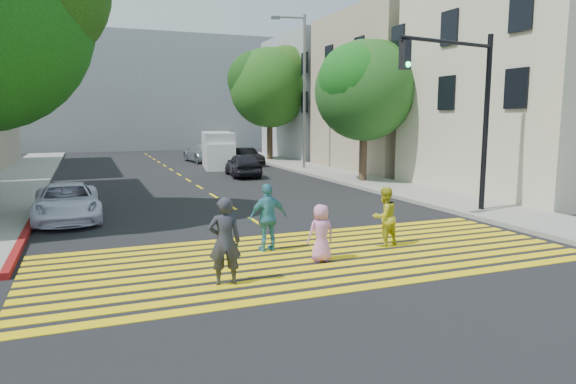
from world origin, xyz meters
TOP-DOWN VIEW (x-y plane):
  - ground at (0.00, 0.00)m, footprint 120.00×120.00m
  - sidewalk_left at (-8.50, 22.00)m, footprint 3.00×40.00m
  - sidewalk_right at (8.50, 15.00)m, footprint 3.00×60.00m
  - curb_red at (-6.90, 6.00)m, footprint 0.20×8.00m
  - crosswalk at (0.00, 1.28)m, footprint 13.40×5.30m
  - lane_line at (0.00, 22.50)m, footprint 0.12×34.40m
  - building_right_cream at (15.00, 8.00)m, footprint 10.00×10.00m
  - building_right_tan at (15.00, 19.00)m, footprint 10.00×10.00m
  - building_right_grey at (15.00, 30.00)m, footprint 10.00×10.00m
  - backdrop_block at (0.00, 48.00)m, footprint 30.00×8.00m
  - tree_right_near at (8.36, 13.46)m, footprint 6.39×6.25m
  - tree_right_far at (8.36, 27.92)m, footprint 8.20×7.95m
  - pedestrian_man at (-2.57, 0.04)m, footprint 0.73×0.54m
  - pedestrian_woman at (2.24, 1.61)m, footprint 0.88×0.75m
  - pedestrian_child at (0.02, 0.88)m, footprint 0.71×0.48m
  - pedestrian_extra at (-0.85, 2.23)m, footprint 1.06×0.49m
  - white_sedan at (-5.82, 8.45)m, footprint 2.17×4.52m
  - dark_car_near at (3.31, 18.57)m, footprint 2.00×4.20m
  - silver_car at (3.17, 28.88)m, footprint 2.49×5.17m
  - dark_car_parked at (5.40, 25.01)m, footprint 1.85×3.95m
  - white_van at (3.20, 24.07)m, footprint 2.65×5.32m
  - traffic_signal at (6.94, 4.22)m, footprint 4.24×1.03m
  - street_lamp at (7.85, 20.66)m, footprint 2.21×0.60m

SIDE VIEW (x-z plane):
  - ground at x=0.00m, z-range 0.00..0.00m
  - lane_line at x=0.00m, z-range 0.00..0.01m
  - crosswalk at x=0.00m, z-range 0.00..0.01m
  - sidewalk_left at x=-8.50m, z-range 0.00..0.15m
  - sidewalk_right at x=8.50m, z-range 0.00..0.15m
  - curb_red at x=-6.90m, z-range 0.00..0.16m
  - white_sedan at x=-5.82m, z-range 0.00..1.24m
  - dark_car_parked at x=5.40m, z-range 0.00..1.25m
  - dark_car_near at x=3.31m, z-range 0.00..1.39m
  - pedestrian_child at x=0.02m, z-range 0.00..1.39m
  - silver_car at x=3.17m, z-range 0.00..1.45m
  - pedestrian_woman at x=2.24m, z-range 0.00..1.60m
  - pedestrian_extra at x=-0.85m, z-range 0.00..1.77m
  - pedestrian_man at x=-2.57m, z-range 0.00..1.84m
  - white_van at x=3.20m, z-range -0.06..2.34m
  - traffic_signal at x=6.94m, z-range 0.92..7.20m
  - building_right_cream at x=15.00m, z-range 0.00..10.00m
  - building_right_tan at x=15.00m, z-range 0.00..10.00m
  - building_right_grey at x=15.00m, z-range 0.00..10.00m
  - tree_right_near at x=8.36m, z-range 1.32..8.77m
  - street_lamp at x=7.85m, z-range 0.72..10.52m
  - tree_right_far at x=8.36m, z-range 1.56..10.43m
  - backdrop_block at x=0.00m, z-range 0.00..12.00m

